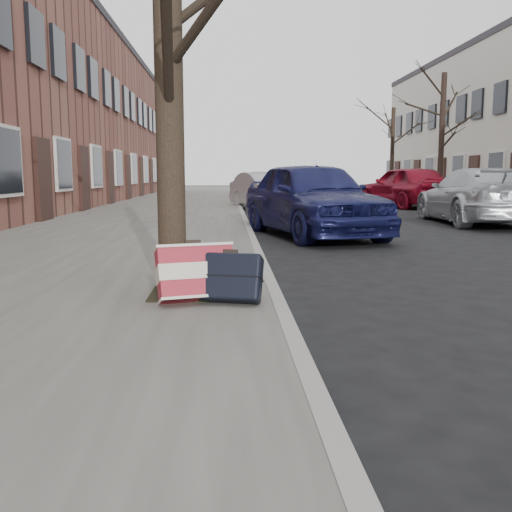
{
  "coord_description": "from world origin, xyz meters",
  "views": [
    {
      "loc": [
        -1.7,
        -4.16,
        1.24
      ],
      "look_at": [
        -1.45,
        0.8,
        0.52
      ],
      "focal_mm": 40.0,
      "sensor_mm": 36.0,
      "label": 1
    }
  ],
  "objects_px": {
    "suitcase_red": "(196,273)",
    "car_near_mid": "(266,191)",
    "car_near_front": "(312,198)",
    "street_tree": "(168,33)",
    "suitcase_navy": "(228,277)"
  },
  "relations": [
    {
      "from": "street_tree",
      "to": "car_near_front",
      "type": "relative_size",
      "value": 1.08
    },
    {
      "from": "suitcase_navy",
      "to": "car_near_mid",
      "type": "distance_m",
      "value": 15.09
    },
    {
      "from": "street_tree",
      "to": "suitcase_navy",
      "type": "xyz_separation_m",
      "value": [
        0.54,
        -0.68,
        -2.19
      ]
    },
    {
      "from": "street_tree",
      "to": "car_near_front",
      "type": "height_order",
      "value": "street_tree"
    },
    {
      "from": "car_near_front",
      "to": "suitcase_navy",
      "type": "bearing_deg",
      "value": -118.83
    },
    {
      "from": "street_tree",
      "to": "car_near_mid",
      "type": "height_order",
      "value": "street_tree"
    },
    {
      "from": "suitcase_red",
      "to": "car_near_mid",
      "type": "bearing_deg",
      "value": 67.28
    },
    {
      "from": "street_tree",
      "to": "suitcase_red",
      "type": "xyz_separation_m",
      "value": [
        0.26,
        -0.64,
        -2.16
      ]
    },
    {
      "from": "street_tree",
      "to": "suitcase_red",
      "type": "height_order",
      "value": "street_tree"
    },
    {
      "from": "street_tree",
      "to": "suitcase_navy",
      "type": "height_order",
      "value": "street_tree"
    },
    {
      "from": "car_near_front",
      "to": "car_near_mid",
      "type": "xyz_separation_m",
      "value": [
        -0.33,
        8.55,
        -0.11
      ]
    },
    {
      "from": "street_tree",
      "to": "car_near_mid",
      "type": "bearing_deg",
      "value": 82.42
    },
    {
      "from": "suitcase_navy",
      "to": "car_near_mid",
      "type": "bearing_deg",
      "value": 98.6
    },
    {
      "from": "street_tree",
      "to": "car_near_front",
      "type": "distance_m",
      "value": 6.47
    },
    {
      "from": "suitcase_red",
      "to": "car_near_front",
      "type": "distance_m",
      "value": 6.75
    }
  ]
}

